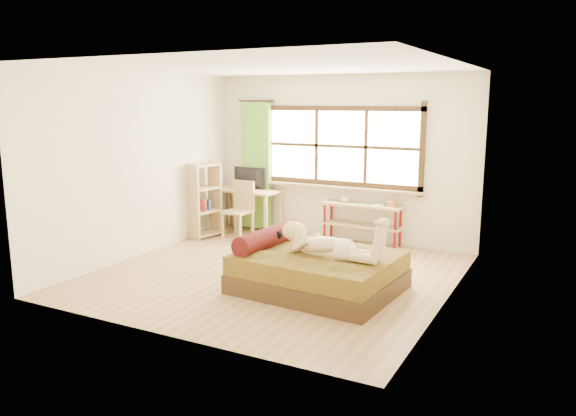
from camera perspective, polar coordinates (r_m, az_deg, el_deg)
The scene contains 18 objects.
floor at distance 7.56m, azimuth -1.31°, elevation -6.72°, with size 4.50×4.50×0.00m, color #9E754C.
ceiling at distance 7.22m, azimuth -1.41°, elevation 14.16°, with size 4.50×4.50×0.00m, color white.
wall_back at distance 9.29m, azimuth 5.42°, elevation 5.04°, with size 4.50×4.50×0.00m, color silver.
wall_front at distance 5.44m, azimuth -12.94°, elevation 0.69°, with size 4.50×4.50×0.00m, color silver.
wall_left at distance 8.58m, azimuth -14.65°, elevation 4.26°, with size 4.50×4.50×0.00m, color silver.
wall_right at distance 6.49m, azimuth 16.29°, elevation 2.15°, with size 4.50×4.50×0.00m, color silver.
window at distance 9.25m, azimuth 5.37°, elevation 6.01°, with size 2.80×0.16×1.46m.
curtain at distance 9.89m, azimuth -3.22°, elevation 4.27°, with size 0.55×0.10×2.20m, color #589629.
bed at distance 6.90m, azimuth 2.78°, elevation -6.29°, with size 1.95×1.61×0.70m.
woman at distance 6.65m, azimuth 4.15°, elevation -2.61°, with size 1.29×0.37×0.55m, color beige, non-canonical shape.
kitten at distance 7.20m, azimuth -1.75°, elevation -2.90°, with size 0.28×0.11×0.22m, color black, non-canonical shape.
desk at distance 9.87m, azimuth -4.26°, elevation 1.34°, with size 1.24×0.63×0.76m.
monitor at distance 9.87m, azimuth -4.13°, elevation 3.03°, with size 0.65×0.09×0.37m, color black.
chair at distance 9.53m, azimuth -4.86°, elevation 0.21°, with size 0.45×0.45×0.95m.
pipe_shelf at distance 9.09m, azimuth 7.60°, elevation -0.68°, with size 1.32×0.36×0.74m.
cup at distance 9.16m, azimuth 5.79°, elevation 0.87°, with size 0.13×0.13×0.10m, color gray.
book at distance 8.99m, azimuth 8.74°, elevation 0.35°, with size 0.16×0.22×0.02m, color gray.
bookshelf at distance 9.56m, azimuth -8.53°, elevation 0.84°, with size 0.41×0.59×1.26m.
Camera 1 is at (3.50, -6.30, 2.28)m, focal length 35.00 mm.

